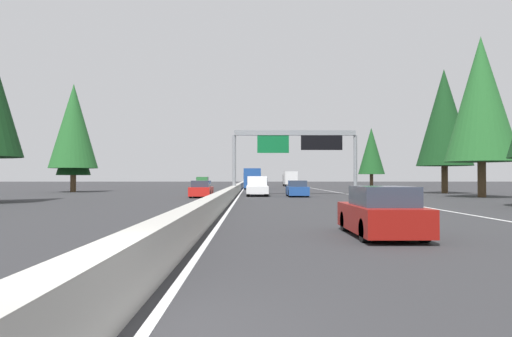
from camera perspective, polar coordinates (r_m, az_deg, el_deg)
ground_plane at (r=65.57m, az=-1.79°, el=-2.56°), size 320.00×320.00×0.00m
median_barrier at (r=85.56m, az=-1.70°, el=-1.91°), size 180.00×0.56×0.90m
shoulder_stripe_right at (r=76.23m, az=7.07°, el=-2.34°), size 160.00×0.16×0.01m
shoulder_stripe_median at (r=75.56m, az=-1.44°, el=-2.36°), size 160.00×0.16×0.01m
sign_gantry_overhead at (r=51.15m, az=4.63°, el=2.85°), size 0.50×12.68×6.53m
sedan_distant_a at (r=15.17m, az=14.06°, el=-4.93°), size 4.40×1.80×1.47m
sedan_mid_left at (r=45.80m, az=4.70°, el=-2.35°), size 4.40×1.80×1.47m
bus_far_right at (r=78.62m, az=-0.44°, el=-1.06°), size 11.50×2.55×3.10m
sedan_mid_right at (r=93.90m, az=-0.36°, el=-1.69°), size 4.40×1.80×1.47m
minivan_mid_center at (r=119.25m, az=-0.42°, el=-1.43°), size 5.00×1.95×1.69m
box_truck_far_left at (r=100.65m, az=3.87°, el=-1.12°), size 8.50×2.40×2.95m
pickup_near_center at (r=47.87m, az=0.13°, el=-2.02°), size 5.60×2.00×1.86m
oncoming_near at (r=44.25m, az=-6.23°, el=-2.39°), size 4.40×1.80×1.47m
oncoming_far at (r=83.11m, az=-6.13°, el=-1.61°), size 5.60×2.00×1.86m
conifer_right_near at (r=48.95m, az=24.20°, el=7.21°), size 6.28×6.28×14.27m
conifer_right_mid at (r=59.88m, az=20.59°, el=5.44°), size 6.10×6.10×13.85m
conifer_right_far at (r=93.26m, az=12.97°, el=1.95°), size 4.75×4.75×10.80m
conifer_left_near at (r=64.61m, az=-20.01°, el=4.54°), size 5.76×5.76×13.08m
conifer_left_mid at (r=65.88m, az=-19.99°, el=2.42°), size 4.09×4.09×9.30m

